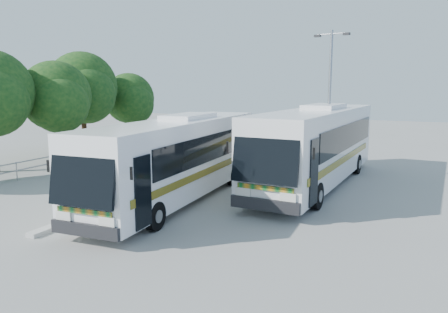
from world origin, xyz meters
The scene contains 9 objects.
ground centered at (0.00, 0.00, 0.00)m, with size 100.00×100.00×0.00m, color gray.
kerb_divider centered at (-2.30, 2.00, 0.07)m, with size 0.40×16.00×0.15m, color #B2B2AD.
railing centered at (-10.00, 4.00, 0.74)m, with size 0.06×22.00×1.00m.
tree_far_c centered at (-12.12, 5.10, 4.26)m, with size 4.97×4.69×6.49m.
tree_far_d centered at (-13.31, 8.80, 4.82)m, with size 5.62×5.30×7.33m.
tree_far_e centered at (-12.63, 13.30, 3.89)m, with size 4.54×4.28×5.92m.
coach_main centered at (-0.38, 0.29, 1.90)m, with size 3.19×12.63×3.47m.
coach_adjacent centered at (4.38, 5.66, 2.06)m, with size 3.47×13.69×3.76m.
lamppost centered at (4.63, 7.01, 4.23)m, with size 1.86×0.56×7.67m.
Camera 1 is at (9.21, -15.69, 4.95)m, focal length 35.00 mm.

